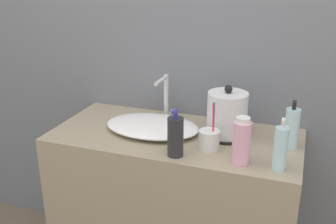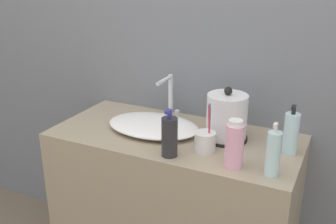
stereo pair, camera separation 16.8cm
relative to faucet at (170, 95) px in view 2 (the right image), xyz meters
name	(u,v)px [view 2 (the right image)]	position (x,y,z in m)	size (l,w,h in m)	color
wall_back	(201,10)	(0.10, 0.11, 0.38)	(6.00, 0.04, 2.60)	slate
vanity_counter	(174,212)	(0.10, -0.17, -0.52)	(1.07, 0.50, 0.80)	gray
sink_basin	(153,125)	(0.00, -0.16, -0.10)	(0.42, 0.29, 0.05)	white
faucet	(170,95)	(0.00, 0.00, 0.00)	(0.06, 0.15, 0.21)	silver
electric_kettle	(227,119)	(0.32, -0.11, -0.03)	(0.18, 0.18, 0.23)	black
toothbrush_cup	(205,141)	(0.28, -0.26, -0.08)	(0.08, 0.08, 0.20)	silver
lotion_bottle	(291,133)	(0.58, -0.13, -0.03)	(0.06, 0.06, 0.20)	silver
shampoo_bottle	(234,145)	(0.41, -0.33, -0.03)	(0.07, 0.07, 0.18)	#EAA8C6
mouthwash_bottle	(273,154)	(0.55, -0.33, -0.04)	(0.05, 0.05, 0.20)	silver
hand_cream_bottle	(169,137)	(0.17, -0.35, -0.04)	(0.06, 0.06, 0.19)	#28282D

